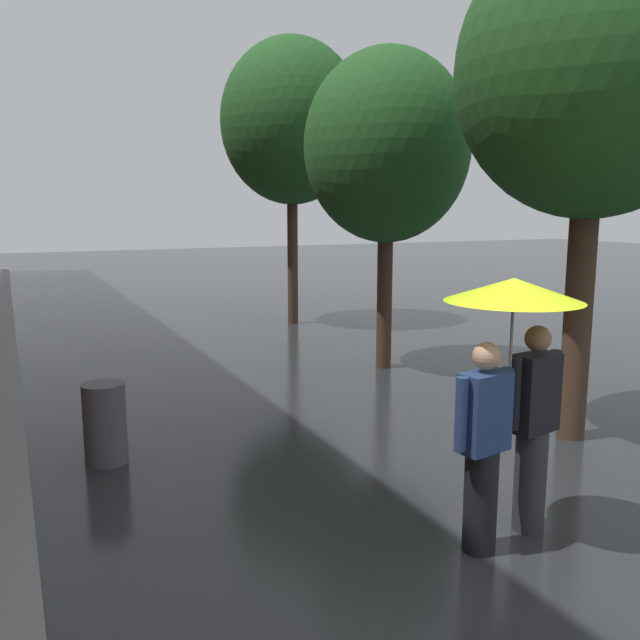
% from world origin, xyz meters
% --- Properties ---
extents(ground_plane, '(80.00, 80.00, 0.00)m').
position_xyz_m(ground_plane, '(0.00, 0.00, 0.00)').
color(ground_plane, '#26282B').
extents(kerb_strip, '(0.30, 36.00, 0.12)m').
position_xyz_m(kerb_strip, '(-3.20, 10.00, 0.06)').
color(kerb_strip, slate).
rests_on(kerb_strip, ground).
extents(street_tree_0, '(2.95, 2.95, 5.68)m').
position_xyz_m(street_tree_0, '(2.70, 2.31, 4.07)').
color(street_tree_0, '#473323').
rests_on(street_tree_0, ground).
extents(street_tree_1, '(2.65, 2.65, 5.13)m').
position_xyz_m(street_tree_1, '(2.49, 6.20, 3.59)').
color(street_tree_1, '#473323').
rests_on(street_tree_1, ground).
extents(street_tree_2, '(3.14, 3.14, 6.32)m').
position_xyz_m(street_tree_2, '(2.80, 10.80, 4.50)').
color(street_tree_2, '#473323').
rests_on(street_tree_2, ground).
extents(couple_under_umbrella, '(1.18, 1.06, 2.12)m').
position_xyz_m(couple_under_umbrella, '(0.37, 0.75, 1.37)').
color(couple_under_umbrella, black).
rests_on(couple_under_umbrella, ground).
extents(litter_bin, '(0.44, 0.44, 0.85)m').
position_xyz_m(litter_bin, '(-2.30, 3.82, 0.42)').
color(litter_bin, '#4C4C51').
rests_on(litter_bin, ground).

